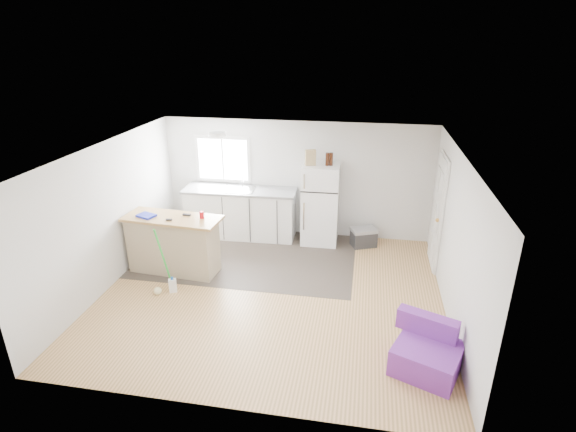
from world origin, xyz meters
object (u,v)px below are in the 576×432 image
object	(u,v)px
purple_seat	(427,353)
cleaner_jug	(173,285)
bottle_left	(327,159)
blue_tray	(146,216)
red_cup	(202,215)
bottle_right	(331,159)
kitchen_cabinets	(241,212)
refrigerator	(320,204)
peninsula	(173,244)
cardboard_box	(310,158)
cooler	(364,237)
mop	(159,281)

from	to	relation	value
purple_seat	cleaner_jug	xyz separation A→B (m)	(-3.94, 1.16, -0.11)
bottle_left	blue_tray	bearing A→B (deg)	-150.27
purple_seat	red_cup	size ratio (longest dim) A/B	8.34
purple_seat	bottle_right	world-z (taller)	bottle_right
kitchen_cabinets	cleaner_jug	distance (m)	2.47
red_cup	bottle_left	distance (m)	2.63
refrigerator	kitchen_cabinets	bearing A→B (deg)	179.46
blue_tray	bottle_left	distance (m)	3.48
kitchen_cabinets	peninsula	size ratio (longest dim) A/B	1.34
refrigerator	cardboard_box	world-z (taller)	cardboard_box
peninsula	cooler	distance (m)	3.71
peninsula	bottle_left	distance (m)	3.26
blue_tray	bottle_left	size ratio (longest dim) A/B	1.20
mop	bottle_left	distance (m)	3.78
purple_seat	blue_tray	distance (m)	5.02
refrigerator	bottle_left	world-z (taller)	bottle_left
kitchen_cabinets	red_cup	size ratio (longest dim) A/B	19.46
cardboard_box	cleaner_jug	bearing A→B (deg)	-130.42
blue_tray	bottle_left	xyz separation A→B (m)	(2.96, 1.69, 0.70)
blue_tray	cardboard_box	size ratio (longest dim) A/B	1.00
purple_seat	mop	size ratio (longest dim) A/B	0.83
refrigerator	blue_tray	size ratio (longest dim) A/B	5.44
blue_tray	refrigerator	bearing A→B (deg)	31.30
refrigerator	cardboard_box	bearing A→B (deg)	-163.02
cleaner_jug	red_cup	size ratio (longest dim) A/B	2.30
cardboard_box	bottle_right	distance (m)	0.40
blue_tray	kitchen_cabinets	bearing A→B (deg)	55.58
purple_seat	peninsula	bearing A→B (deg)	178.50
purple_seat	bottle_right	size ratio (longest dim) A/B	4.00
refrigerator	blue_tray	xyz separation A→B (m)	(-2.85, -1.73, 0.25)
mop	cardboard_box	distance (m)	3.58
red_cup	bottle_right	xyz separation A→B (m)	(2.06, 1.61, 0.65)
purple_seat	blue_tray	bearing A→B (deg)	-178.96
peninsula	bottle_left	world-z (taller)	bottle_left
kitchen_cabinets	cleaner_jug	xyz separation A→B (m)	(-0.52, -2.38, -0.41)
cleaner_jug	blue_tray	size ratio (longest dim) A/B	0.92
kitchen_cabinets	cleaner_jug	world-z (taller)	kitchen_cabinets
kitchen_cabinets	cooler	distance (m)	2.58
refrigerator	peninsula	bearing A→B (deg)	-145.90
refrigerator	blue_tray	distance (m)	3.35
cleaner_jug	purple_seat	bearing A→B (deg)	-40.51
cooler	mop	bearing A→B (deg)	-166.48
cooler	red_cup	world-z (taller)	red_cup
peninsula	mop	xyz separation A→B (m)	(0.06, -0.78, -0.30)
red_cup	cooler	bearing A→B (deg)	29.37
refrigerator	cooler	xyz separation A→B (m)	(0.90, -0.07, -0.62)
red_cup	refrigerator	bearing A→B (deg)	40.96
blue_tray	cardboard_box	xyz separation A→B (m)	(2.64, 1.67, 0.72)
peninsula	purple_seat	world-z (taller)	peninsula
cooler	bottle_right	world-z (taller)	bottle_right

